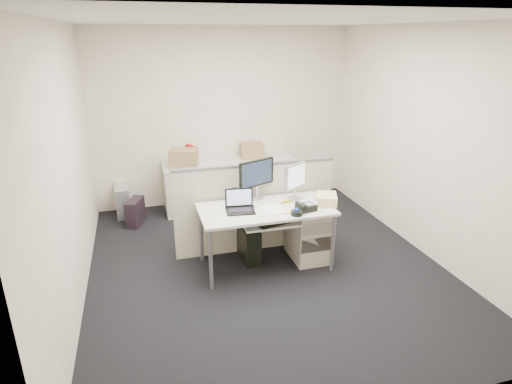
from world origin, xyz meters
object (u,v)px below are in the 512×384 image
object	(u,v)px
desk	(266,213)
desk_phone	(306,208)
monitor_main	(256,179)
laptop	(240,202)

from	to	relation	value
desk	desk_phone	distance (m)	0.46
monitor_main	desk_phone	size ratio (longest dim) A/B	2.39
monitor_main	laptop	xyz separation A→B (m)	(-0.28, -0.34, -0.12)
monitor_main	desk_phone	distance (m)	0.69
laptop	desk_phone	distance (m)	0.74
laptop	desk	bearing A→B (deg)	10.61
monitor_main	desk_phone	world-z (taller)	monitor_main
desk	desk_phone	bearing A→B (deg)	-23.45
desk_phone	monitor_main	bearing A→B (deg)	120.05
desk	laptop	distance (m)	0.35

